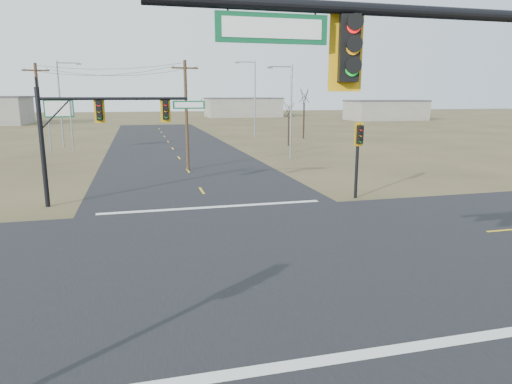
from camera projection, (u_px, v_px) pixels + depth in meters
The scene contains 17 objects.
ground at pixel (245, 253), 17.42m from camera, with size 320.00×320.00×0.00m, color brown.
road_ew at pixel (244, 253), 17.42m from camera, with size 160.00×14.00×0.02m, color black.
road_ns at pixel (244, 253), 17.42m from camera, with size 14.00×160.00×0.02m, color black.
stop_bar_near at pixel (319, 361), 10.31m from camera, with size 12.00×0.40×0.01m, color silver.
stop_bar_far at pixel (213, 207), 24.52m from camera, with size 12.00×0.40×0.01m, color silver.
mast_arm_far at pixel (104, 120), 24.59m from camera, with size 8.83×0.41×6.35m.
pedestal_signal_ne at pixel (359, 143), 26.05m from camera, with size 0.61×0.53×4.44m.
utility_pole_near at pixel (186, 114), 35.94m from camera, with size 2.10×0.39×8.58m.
utility_pole_far at pixel (40, 113), 38.06m from camera, with size 2.08×0.37×8.52m.
highway_sign at pixel (59, 115), 47.47m from camera, with size 2.92×0.32×5.48m.
streetlight_a at pixel (289, 107), 42.27m from camera, with size 2.41×0.23×8.67m.
streetlight_b at pixel (253, 95), 65.06m from camera, with size 2.97×0.28×10.69m.
streetlight_c at pixel (62, 100), 51.98m from camera, with size 2.69×0.25×9.70m.
bare_tree_c at pixel (289, 109), 53.62m from camera, with size 3.04×3.04×5.49m.
bare_tree_d at pixel (304, 95), 62.56m from camera, with size 2.87×2.87×7.33m.
warehouse_mid at pixel (243, 108), 127.19m from camera, with size 20.00×12.00×5.00m, color gray.
warehouse_right at pixel (386, 111), 110.89m from camera, with size 18.00×10.00×4.50m, color gray.
Camera 1 is at (-3.71, -16.14, 5.92)m, focal length 32.00 mm.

